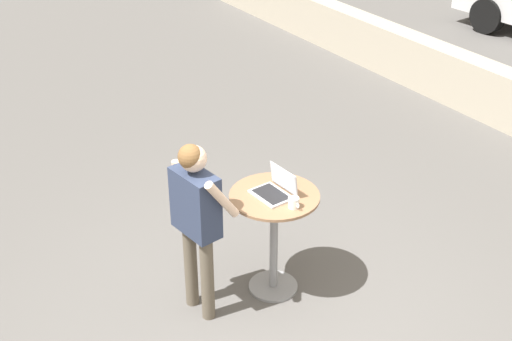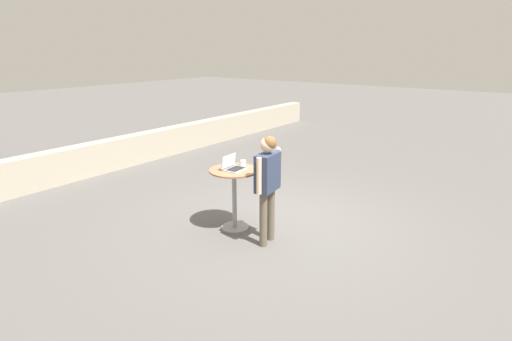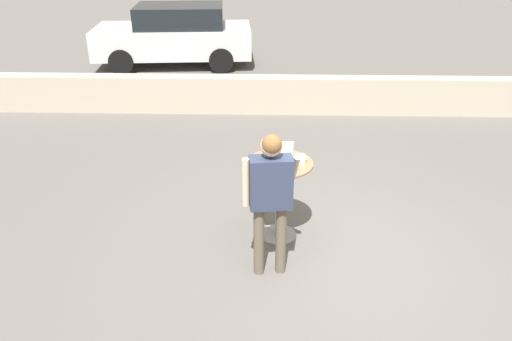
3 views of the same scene
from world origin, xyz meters
name	(u,v)px [view 3 (image 3 of 3)]	position (x,y,z in m)	size (l,w,h in m)	color
ground_plane	(326,258)	(0.00, 0.00, 0.00)	(50.00, 50.00, 0.00)	#5B5956
pavement_kerb	(303,95)	(0.00, 4.76, 0.35)	(16.98, 0.35, 0.71)	#B2A893
cafe_table	(279,186)	(-0.54, 0.43, 0.67)	(0.75, 0.75, 0.96)	gray
laptop	(279,159)	(-0.54, 0.43, 1.01)	(0.35, 0.29, 0.22)	#B7BABF
coffee_mug	(301,158)	(-0.30, 0.44, 1.01)	(0.12, 0.09, 0.09)	white
standing_person	(271,189)	(-0.63, -0.26, 1.00)	(0.56, 0.39, 1.58)	brown
parked_car_near_street	(175,35)	(-3.10, 8.39, 0.77)	(4.07, 2.15, 1.51)	silver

